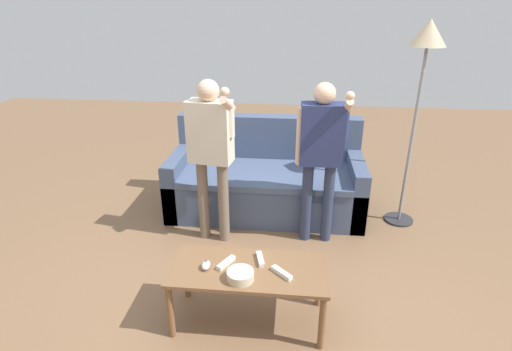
# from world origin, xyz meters

# --- Properties ---
(ground_plane) EXTENTS (12.00, 12.00, 0.00)m
(ground_plane) POSITION_xyz_m (0.00, 0.00, 0.00)
(ground_plane) COLOR brown
(couch) EXTENTS (1.94, 0.91, 0.92)m
(couch) POSITION_xyz_m (0.06, 1.42, 0.30)
(couch) COLOR #475675
(couch) RESTS_ON ground
(coffee_table) EXTENTS (1.03, 0.46, 0.43)m
(coffee_table) POSITION_xyz_m (0.07, -0.24, 0.37)
(coffee_table) COLOR brown
(coffee_table) RESTS_ON ground
(snack_bowl) EXTENTS (0.17, 0.17, 0.06)m
(snack_bowl) POSITION_xyz_m (0.03, -0.36, 0.46)
(snack_bowl) COLOR beige
(snack_bowl) RESTS_ON coffee_table
(game_remote_nunchuk) EXTENTS (0.06, 0.09, 0.05)m
(game_remote_nunchuk) POSITION_xyz_m (-0.20, -0.27, 0.46)
(game_remote_nunchuk) COLOR white
(game_remote_nunchuk) RESTS_ON coffee_table
(floor_lamp) EXTENTS (0.30, 0.30, 1.90)m
(floor_lamp) POSITION_xyz_m (1.41, 1.26, 1.61)
(floor_lamp) COLOR #2D2D33
(floor_lamp) RESTS_ON ground
(player_left) EXTENTS (0.43, 0.33, 1.46)m
(player_left) POSITION_xyz_m (-0.37, 0.76, 0.92)
(player_left) COLOR #756656
(player_left) RESTS_ON ground
(player_right) EXTENTS (0.43, 0.28, 1.44)m
(player_right) POSITION_xyz_m (0.56, 0.84, 0.91)
(player_right) COLOR #2D3856
(player_right) RESTS_ON ground
(game_remote_wand_near) EXTENTS (0.11, 0.16, 0.03)m
(game_remote_wand_near) POSITION_xyz_m (-0.08, -0.22, 0.45)
(game_remote_wand_near) COLOR white
(game_remote_wand_near) RESTS_ON coffee_table
(game_remote_wand_far) EXTENTS (0.14, 0.14, 0.03)m
(game_remote_wand_far) POSITION_xyz_m (0.29, -0.29, 0.45)
(game_remote_wand_far) COLOR white
(game_remote_wand_far) RESTS_ON coffee_table
(game_remote_wand_spare) EXTENTS (0.07, 0.16, 0.03)m
(game_remote_wand_spare) POSITION_xyz_m (0.14, -0.16, 0.45)
(game_remote_wand_spare) COLOR white
(game_remote_wand_spare) RESTS_ON coffee_table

